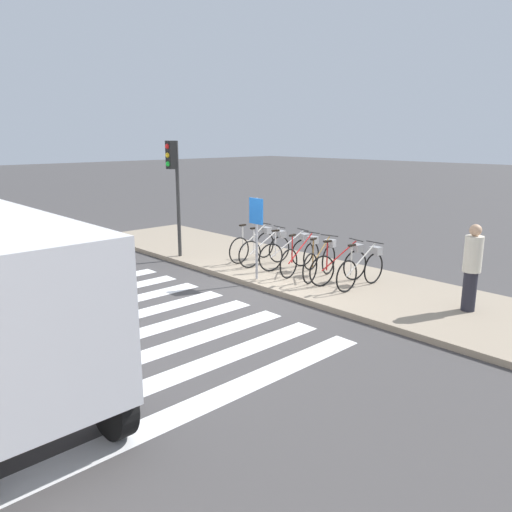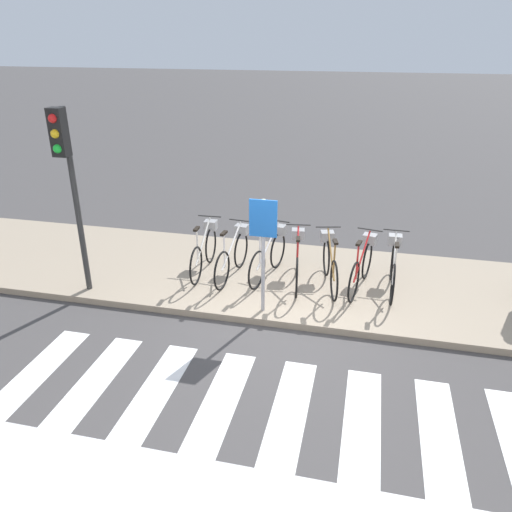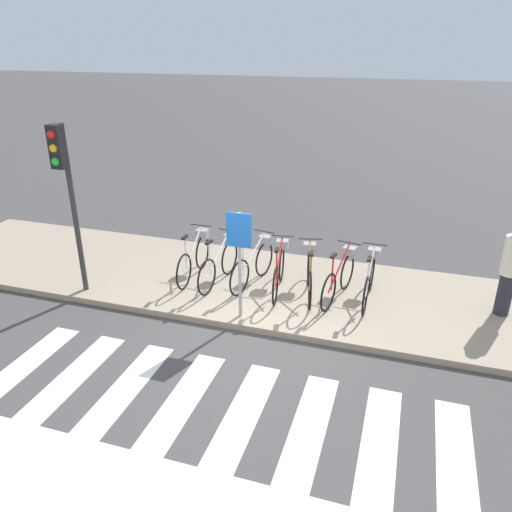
{
  "view_description": "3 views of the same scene",
  "coord_description": "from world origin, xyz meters",
  "px_view_note": "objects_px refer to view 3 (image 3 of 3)",
  "views": [
    {
      "loc": [
        7.95,
        -7.54,
        3.41
      ],
      "look_at": [
        -0.38,
        0.28,
        0.69
      ],
      "focal_mm": 35.0,
      "sensor_mm": 36.0,
      "label": 1
    },
    {
      "loc": [
        1.16,
        -6.79,
        4.36
      ],
      "look_at": [
        -0.55,
        0.53,
        0.99
      ],
      "focal_mm": 35.0,
      "sensor_mm": 36.0,
      "label": 2
    },
    {
      "loc": [
        2.22,
        -6.96,
        4.67
      ],
      "look_at": [
        -0.4,
        1.29,
        0.86
      ],
      "focal_mm": 35.0,
      "sensor_mm": 36.0,
      "label": 3
    }
  ],
  "objects_px": {
    "parked_bicycle_6": "(370,278)",
    "sign_post": "(239,248)",
    "parked_bicycle_1": "(221,261)",
    "traffic_light": "(64,175)",
    "parked_bicycle_0": "(195,256)",
    "parked_bicycle_2": "(255,262)",
    "parked_bicycle_4": "(309,272)",
    "pedestrian": "(510,268)",
    "parked_bicycle_3": "(279,268)",
    "parked_bicycle_5": "(340,275)"
  },
  "relations": [
    {
      "from": "parked_bicycle_2",
      "to": "parked_bicycle_5",
      "type": "height_order",
      "value": "same"
    },
    {
      "from": "parked_bicycle_2",
      "to": "parked_bicycle_6",
      "type": "bearing_deg",
      "value": -0.43
    },
    {
      "from": "parked_bicycle_1",
      "to": "pedestrian",
      "type": "distance_m",
      "value": 5.28
    },
    {
      "from": "parked_bicycle_1",
      "to": "parked_bicycle_6",
      "type": "bearing_deg",
      "value": 2.7
    },
    {
      "from": "parked_bicycle_5",
      "to": "parked_bicycle_6",
      "type": "relative_size",
      "value": 0.98
    },
    {
      "from": "parked_bicycle_6",
      "to": "sign_post",
      "type": "distance_m",
      "value": 2.62
    },
    {
      "from": "parked_bicycle_4",
      "to": "sign_post",
      "type": "relative_size",
      "value": 0.87
    },
    {
      "from": "pedestrian",
      "to": "sign_post",
      "type": "bearing_deg",
      "value": -161.23
    },
    {
      "from": "parked_bicycle_1",
      "to": "parked_bicycle_5",
      "type": "xyz_separation_m",
      "value": [
        2.38,
        0.07,
        0.0
      ]
    },
    {
      "from": "parked_bicycle_1",
      "to": "parked_bicycle_3",
      "type": "distance_m",
      "value": 1.21
    },
    {
      "from": "parked_bicycle_4",
      "to": "parked_bicycle_6",
      "type": "xyz_separation_m",
      "value": [
        1.12,
        0.1,
        0.0
      ]
    },
    {
      "from": "parked_bicycle_2",
      "to": "parked_bicycle_3",
      "type": "xyz_separation_m",
      "value": [
        0.54,
        -0.13,
        0.0
      ]
    },
    {
      "from": "pedestrian",
      "to": "traffic_light",
      "type": "xyz_separation_m",
      "value": [
        -7.67,
        -1.56,
        1.42
      ]
    },
    {
      "from": "parked_bicycle_4",
      "to": "parked_bicycle_0",
      "type": "bearing_deg",
      "value": 178.67
    },
    {
      "from": "parked_bicycle_4",
      "to": "parked_bicycle_6",
      "type": "bearing_deg",
      "value": 5.02
    },
    {
      "from": "parked_bicycle_6",
      "to": "sign_post",
      "type": "bearing_deg",
      "value": -147.9
    },
    {
      "from": "parked_bicycle_0",
      "to": "traffic_light",
      "type": "xyz_separation_m",
      "value": [
        -1.82,
        -1.33,
        1.86
      ]
    },
    {
      "from": "parked_bicycle_5",
      "to": "pedestrian",
      "type": "distance_m",
      "value": 2.92
    },
    {
      "from": "parked_bicycle_4",
      "to": "sign_post",
      "type": "height_order",
      "value": "sign_post"
    },
    {
      "from": "traffic_light",
      "to": "sign_post",
      "type": "distance_m",
      "value": 3.39
    },
    {
      "from": "traffic_light",
      "to": "parked_bicycle_2",
      "type": "bearing_deg",
      "value": 24.23
    },
    {
      "from": "parked_bicycle_2",
      "to": "parked_bicycle_3",
      "type": "distance_m",
      "value": 0.56
    },
    {
      "from": "parked_bicycle_0",
      "to": "parked_bicycle_2",
      "type": "distance_m",
      "value": 1.26
    },
    {
      "from": "parked_bicycle_2",
      "to": "pedestrian",
      "type": "bearing_deg",
      "value": 2.16
    },
    {
      "from": "parked_bicycle_6",
      "to": "sign_post",
      "type": "xyz_separation_m",
      "value": [
        -2.1,
        -1.32,
        0.87
      ]
    },
    {
      "from": "parked_bicycle_1",
      "to": "traffic_light",
      "type": "relative_size",
      "value": 0.53
    },
    {
      "from": "parked_bicycle_4",
      "to": "parked_bicycle_5",
      "type": "distance_m",
      "value": 0.58
    },
    {
      "from": "parked_bicycle_0",
      "to": "parked_bicycle_1",
      "type": "relative_size",
      "value": 1.0
    },
    {
      "from": "parked_bicycle_3",
      "to": "traffic_light",
      "type": "distance_m",
      "value": 4.26
    },
    {
      "from": "parked_bicycle_6",
      "to": "traffic_light",
      "type": "bearing_deg",
      "value": -165.61
    },
    {
      "from": "parked_bicycle_0",
      "to": "parked_bicycle_4",
      "type": "relative_size",
      "value": 1.02
    },
    {
      "from": "parked_bicycle_1",
      "to": "parked_bicycle_3",
      "type": "xyz_separation_m",
      "value": [
        1.21,
        0.02,
        0.0
      ]
    },
    {
      "from": "parked_bicycle_4",
      "to": "pedestrian",
      "type": "height_order",
      "value": "pedestrian"
    },
    {
      "from": "parked_bicycle_2",
      "to": "traffic_light",
      "type": "distance_m",
      "value": 3.86
    },
    {
      "from": "parked_bicycle_3",
      "to": "sign_post",
      "type": "distance_m",
      "value": 1.53
    },
    {
      "from": "parked_bicycle_1",
      "to": "parked_bicycle_3",
      "type": "height_order",
      "value": "same"
    },
    {
      "from": "parked_bicycle_2",
      "to": "sign_post",
      "type": "bearing_deg",
      "value": -83.15
    },
    {
      "from": "parked_bicycle_3",
      "to": "parked_bicycle_6",
      "type": "bearing_deg",
      "value": 3.87
    },
    {
      "from": "parked_bicycle_4",
      "to": "parked_bicycle_6",
      "type": "relative_size",
      "value": 0.98
    },
    {
      "from": "parked_bicycle_1",
      "to": "parked_bicycle_6",
      "type": "height_order",
      "value": "same"
    },
    {
      "from": "parked_bicycle_0",
      "to": "parked_bicycle_4",
      "type": "bearing_deg",
      "value": -1.33
    },
    {
      "from": "parked_bicycle_1",
      "to": "traffic_light",
      "type": "height_order",
      "value": "traffic_light"
    },
    {
      "from": "parked_bicycle_2",
      "to": "parked_bicycle_5",
      "type": "bearing_deg",
      "value": -2.77
    },
    {
      "from": "parked_bicycle_1",
      "to": "parked_bicycle_5",
      "type": "height_order",
      "value": "same"
    },
    {
      "from": "parked_bicycle_4",
      "to": "parked_bicycle_5",
      "type": "xyz_separation_m",
      "value": [
        0.58,
        0.03,
        0.0
      ]
    },
    {
      "from": "parked_bicycle_0",
      "to": "traffic_light",
      "type": "height_order",
      "value": "traffic_light"
    },
    {
      "from": "parked_bicycle_4",
      "to": "pedestrian",
      "type": "relative_size",
      "value": 0.98
    },
    {
      "from": "parked_bicycle_1",
      "to": "parked_bicycle_2",
      "type": "height_order",
      "value": "same"
    },
    {
      "from": "parked_bicycle_3",
      "to": "pedestrian",
      "type": "bearing_deg",
      "value": 4.32
    },
    {
      "from": "sign_post",
      "to": "parked_bicycle_5",
      "type": "bearing_deg",
      "value": 38.73
    }
  ]
}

